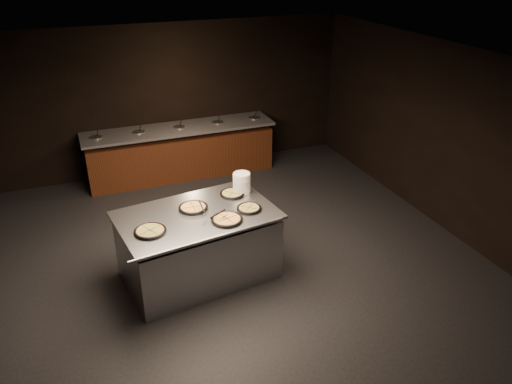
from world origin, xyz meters
TOP-DOWN VIEW (x-y plane):
  - room at (0.00, 0.00)m, footprint 7.02×8.02m
  - salad_bar at (0.00, 3.56)m, footprint 3.70×0.83m
  - serving_counter at (-0.59, 0.16)m, footprint 2.22×1.59m
  - plate_stack at (0.19, 0.54)m, footprint 0.24×0.24m
  - pan_veggie_whole at (-1.25, -0.09)m, footprint 0.41×0.41m
  - pan_cheese_whole at (-0.59, 0.31)m, footprint 0.40×0.40m
  - pan_cheese_slices_a at (0.04, 0.51)m, footprint 0.36×0.36m
  - pan_cheese_slices_b at (-0.27, -0.16)m, footprint 0.42×0.42m
  - pan_veggie_slices at (0.11, 0.02)m, footprint 0.34×0.34m
  - server_left at (-0.52, 0.19)m, footprint 0.11×0.29m
  - server_right at (-0.33, -0.12)m, footprint 0.33×0.11m

SIDE VIEW (x-z plane):
  - salad_bar at x=0.00m, z-range -0.15..1.03m
  - serving_counter at x=-0.59m, z-range -0.02..0.97m
  - pan_veggie_slices at x=0.11m, z-range 0.99..1.03m
  - pan_cheese_slices_a at x=0.04m, z-range 0.99..1.03m
  - pan_cheese_whole at x=-0.59m, z-range 0.99..1.03m
  - pan_veggie_whole at x=-1.25m, z-range 0.99..1.03m
  - pan_cheese_slices_b at x=-0.27m, z-range 0.99..1.03m
  - server_left at x=-0.52m, z-range 0.99..1.13m
  - server_right at x=-0.33m, z-range 0.99..1.15m
  - plate_stack at x=0.19m, z-range 0.99..1.28m
  - room at x=0.00m, z-range -0.01..2.91m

